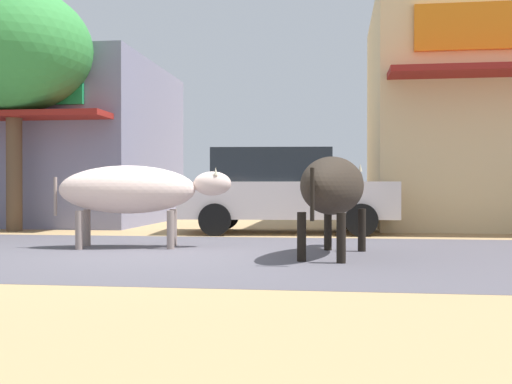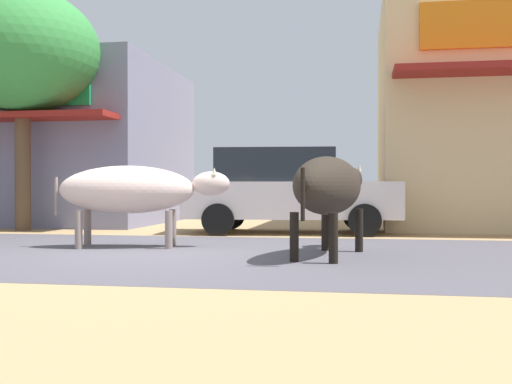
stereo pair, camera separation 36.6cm
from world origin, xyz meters
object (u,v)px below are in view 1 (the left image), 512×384
cow_far_dark (335,186)px  cow_near_brown (132,190)px  parked_hatchback_car (283,190)px  roadside_tree (14,50)px

cow_far_dark → cow_near_brown: bearing=167.2°
parked_hatchback_car → cow_far_dark: (1.03, -3.96, 0.06)m
roadside_tree → parked_hatchback_car: bearing=3.3°
roadside_tree → cow_far_dark: bearing=-29.3°
cow_near_brown → cow_far_dark: cow_far_dark is taller
cow_far_dark → roadside_tree: bearing=150.7°
roadside_tree → cow_far_dark: size_ratio=1.82×
parked_hatchback_car → cow_near_brown: (-1.96, -3.28, 0.01)m
cow_near_brown → roadside_tree: bearing=139.8°
parked_hatchback_car → cow_near_brown: 3.82m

